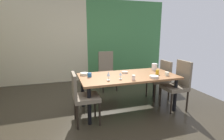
{
  "coord_description": "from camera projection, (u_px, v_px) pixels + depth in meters",
  "views": [
    {
      "loc": [
        -0.82,
        -2.79,
        1.62
      ],
      "look_at": [
        0.22,
        0.46,
        0.85
      ],
      "focal_mm": 28.0,
      "sensor_mm": 36.0,
      "label": 1
    }
  ],
  "objects": [
    {
      "name": "garden_window_panel",
      "position": [
        125.0,
        40.0,
        6.08
      ],
      "size": [
        2.7,
        0.1,
        2.6
      ],
      "primitive_type": "cube",
      "color": "#3F7943",
      "rests_on": "ground_plane"
    },
    {
      "name": "chair_head_far",
      "position": [
        107.0,
        69.0,
        4.88
      ],
      "size": [
        0.44,
        0.45,
        1.05
      ],
      "rotation": [
        0.0,
        0.0,
        3.14
      ],
      "color": "#6F6351",
      "rests_on": "ground_plane"
    },
    {
      "name": "chair_right_far",
      "position": [
        161.0,
        77.0,
        4.2
      ],
      "size": [
        0.44,
        0.44,
        0.92
      ],
      "rotation": [
        0.0,
        0.0,
        1.57
      ],
      "color": "#6F6351",
      "rests_on": "ground_plane"
    },
    {
      "name": "cup_center",
      "position": [
        133.0,
        78.0,
        3.22
      ],
      "size": [
        0.07,
        0.07,
        0.09
      ],
      "primitive_type": "cylinder",
      "color": "white",
      "rests_on": "dining_table"
    },
    {
      "name": "chair_left_near",
      "position": [
        82.0,
        95.0,
        3.04
      ],
      "size": [
        0.45,
        0.44,
        0.92
      ],
      "rotation": [
        0.0,
        0.0,
        -1.57
      ],
      "color": "#6F6351",
      "rests_on": "ground_plane"
    },
    {
      "name": "wine_glass_west",
      "position": [
        120.0,
        74.0,
        3.28
      ],
      "size": [
        0.06,
        0.06,
        0.13
      ],
      "color": "silver",
      "rests_on": "dining_table"
    },
    {
      "name": "serving_bowl_south",
      "position": [
        84.0,
        74.0,
        3.57
      ],
      "size": [
        0.17,
        0.17,
        0.05
      ],
      "primitive_type": "cylinder",
      "color": "beige",
      "rests_on": "dining_table"
    },
    {
      "name": "dining_table",
      "position": [
        128.0,
        79.0,
        3.59
      ],
      "size": [
        1.96,
        0.99,
        0.73
      ],
      "color": "brown",
      "rests_on": "ground_plane"
    },
    {
      "name": "pitcher_rear",
      "position": [
        154.0,
        67.0,
        4.05
      ],
      "size": [
        0.15,
        0.13,
        0.15
      ],
      "color": "silver",
      "rests_on": "dining_table"
    },
    {
      "name": "ground_plane",
      "position": [
        108.0,
        122.0,
        3.19
      ],
      "size": [
        5.7,
        5.98,
        0.02
      ],
      "primitive_type": "cube",
      "color": "#2B251B"
    },
    {
      "name": "cup_left",
      "position": [
        157.0,
        72.0,
        3.63
      ],
      "size": [
        0.07,
        0.07,
        0.1
      ],
      "primitive_type": "cylinder",
      "color": "#BF8F18",
      "rests_on": "dining_table"
    },
    {
      "name": "cup_front",
      "position": [
        89.0,
        75.0,
        3.44
      ],
      "size": [
        0.08,
        0.08,
        0.08
      ],
      "primitive_type": "cylinder",
      "color": "#21558C",
      "rests_on": "dining_table"
    },
    {
      "name": "serving_bowl_near_shelf",
      "position": [
        154.0,
        77.0,
        3.36
      ],
      "size": [
        0.18,
        0.18,
        0.04
      ],
      "primitive_type": "cylinder",
      "color": "beige",
      "rests_on": "dining_table"
    },
    {
      "name": "back_panel_interior",
      "position": [
        37.0,
        42.0,
        5.24
      ],
      "size": [
        2.99,
        0.1,
        2.6
      ],
      "primitive_type": "cube",
      "color": "beige",
      "rests_on": "ground_plane"
    },
    {
      "name": "serving_bowl_right",
      "position": [
        125.0,
        72.0,
        3.75
      ],
      "size": [
        0.13,
        0.13,
        0.04
      ],
      "primitive_type": "cylinder",
      "color": "beige",
      "rests_on": "dining_table"
    },
    {
      "name": "chair_right_near",
      "position": [
        178.0,
        83.0,
        3.62
      ],
      "size": [
        0.44,
        0.44,
        1.02
      ],
      "rotation": [
        0.0,
        0.0,
        1.57
      ],
      "color": "#6F6351",
      "rests_on": "ground_plane"
    },
    {
      "name": "cup_near_window",
      "position": [
        167.0,
        74.0,
        3.54
      ],
      "size": [
        0.08,
        0.08,
        0.07
      ],
      "primitive_type": "cylinder",
      "color": "beige",
      "rests_on": "dining_table"
    },
    {
      "name": "wine_glass_east",
      "position": [
        108.0,
        74.0,
        3.2
      ],
      "size": [
        0.07,
        0.07,
        0.16
      ],
      "color": "silver",
      "rests_on": "dining_table"
    }
  ]
}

